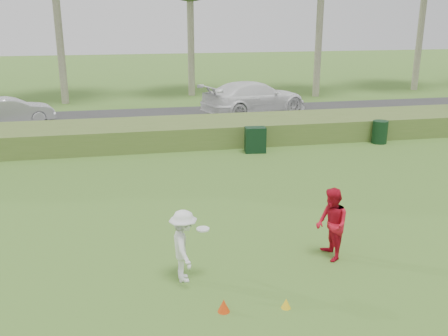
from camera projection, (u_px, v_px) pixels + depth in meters
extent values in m
plane|color=#3D6C24|center=(263.00, 287.00, 10.12)|extent=(120.00, 120.00, 0.00)
cube|color=#4C6829|center=(186.00, 132.00, 21.21)|extent=(80.00, 3.00, 0.90)
cube|color=#2D2D2D|center=(174.00, 118.00, 26.01)|extent=(80.00, 6.00, 0.06)
cylinder|color=gray|center=(190.00, 5.00, 31.69)|extent=(0.44, 0.44, 11.50)
imported|color=white|center=(184.00, 246.00, 10.17)|extent=(0.60, 1.01, 1.54)
cylinder|color=white|center=(203.00, 229.00, 10.14)|extent=(0.27, 0.27, 0.03)
imported|color=red|center=(332.00, 224.00, 11.06)|extent=(0.64, 0.81, 1.65)
cone|color=#E13E0B|center=(224.00, 306.00, 9.25)|extent=(0.23, 0.23, 0.25)
cone|color=yellow|center=(286.00, 303.00, 9.37)|extent=(0.18, 0.18, 0.20)
cube|color=black|center=(255.00, 140.00, 19.69)|extent=(0.86, 0.59, 1.01)
cylinder|color=black|center=(380.00, 132.00, 21.09)|extent=(0.75, 0.75, 0.96)
imported|color=silver|center=(12.00, 111.00, 24.37)|extent=(4.16, 2.58, 1.29)
imported|color=white|center=(254.00, 98.00, 26.90)|extent=(6.40, 4.28, 1.72)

